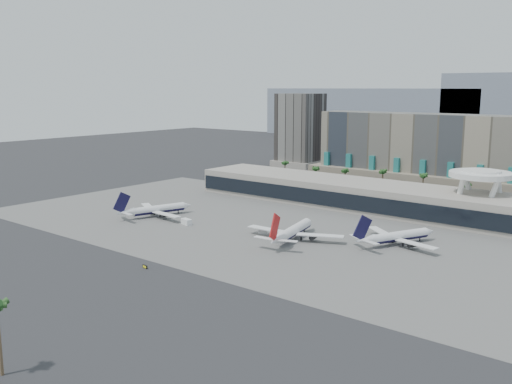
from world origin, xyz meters
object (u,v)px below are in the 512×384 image
Objects in this scene: airliner_right at (397,236)px; service_vehicle_b at (263,232)px; taxiway_sign at (145,267)px; service_vehicle_a at (186,222)px; airliner_left at (156,209)px; airliner_centre at (293,231)px.

service_vehicle_b is at bearing -134.38° from airliner_right.
airliner_right is at bearing 64.50° from taxiway_sign.
taxiway_sign is (31.62, -48.96, -0.70)m from service_vehicle_a.
airliner_left is 15.10× the size of taxiway_sign.
service_vehicle_a is (-81.37, -25.95, -1.97)m from airliner_right.
airliner_centre is 16.60× the size of taxiway_sign.
service_vehicle_a is at bearing 169.00° from service_vehicle_b.
taxiway_sign is (-49.75, -74.91, -2.68)m from airliner_right.
airliner_right reaches higher than taxiway_sign.
airliner_centre is at bearing -126.45° from airliner_right.
airliner_centre is at bearing 81.68° from taxiway_sign.
airliner_left reaches higher than taxiway_sign.
airliner_centre is at bearing -24.79° from service_vehicle_b.
service_vehicle_b is (55.67, 5.76, -2.24)m from airliner_left.
airliner_left is 73.90m from taxiway_sign.
airliner_left reaches higher than service_vehicle_b.
taxiway_sign is (-2.45, -56.96, -0.43)m from service_vehicle_b.
airliner_right is at bearing -3.44° from service_vehicle_b.
taxiway_sign is at bearing -43.88° from service_vehicle_a.
airliner_left is at bearing -142.19° from airliner_right.
service_vehicle_b is (-47.30, -17.94, -2.25)m from airliner_right.
service_vehicle_a is 35.00m from service_vehicle_b.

